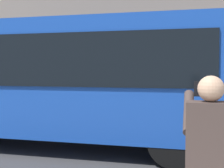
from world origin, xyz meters
TOP-DOWN VIEW (x-y plane):
  - ground_plane at (0.00, 0.00)m, footprint 60.00×60.00m
  - red_bus at (3.58, 0.06)m, footprint 9.05×2.54m
  - pedestrian_photographer at (0.06, 4.53)m, footprint 0.53×0.52m

SIDE VIEW (x-z plane):
  - ground_plane at x=0.00m, z-range 0.00..0.00m
  - pedestrian_photographer at x=0.06m, z-range 0.29..1.99m
  - red_bus at x=3.58m, z-range 0.14..3.22m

